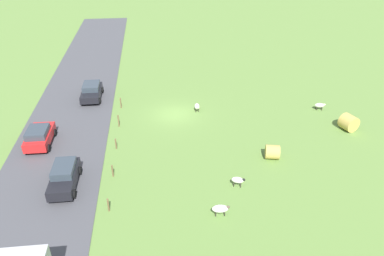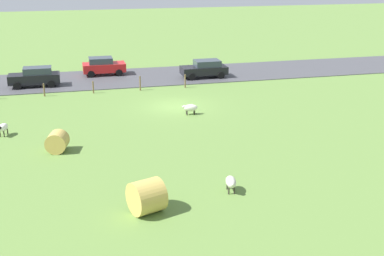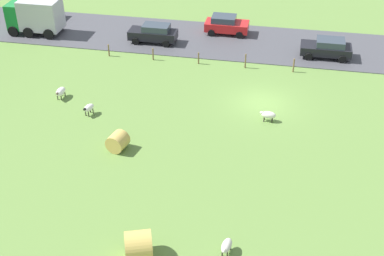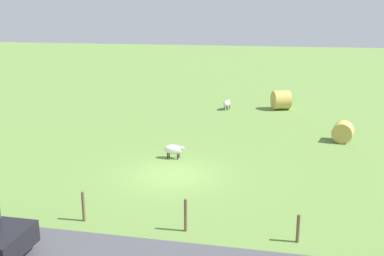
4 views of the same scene
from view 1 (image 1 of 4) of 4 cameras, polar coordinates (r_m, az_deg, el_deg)
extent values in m
plane|color=olive|center=(37.52, -2.70, 2.07)|extent=(160.00, 160.00, 0.00)
cube|color=#47474C|center=(38.40, -18.25, 1.21)|extent=(8.00, 80.00, 0.06)
ellipsoid|color=silver|center=(38.01, 0.77, 3.33)|extent=(0.55, 1.02, 0.49)
ellipsoid|color=silver|center=(37.54, 0.82, 3.15)|extent=(0.19, 0.27, 0.20)
cylinder|color=#2D2823|center=(37.93, 1.00, 2.69)|extent=(0.07, 0.07, 0.31)
cylinder|color=#2D2823|center=(37.91, 0.59, 2.68)|extent=(0.07, 0.07, 0.31)
cylinder|color=#2D2823|center=(38.41, 0.94, 3.07)|extent=(0.07, 0.07, 0.31)
cylinder|color=#2D2823|center=(38.39, 0.54, 3.06)|extent=(0.07, 0.07, 0.31)
ellipsoid|color=beige|center=(40.36, 18.95, 3.30)|extent=(1.04, 0.63, 0.47)
ellipsoid|color=silver|center=(40.45, 19.60, 3.41)|extent=(0.29, 0.22, 0.20)
cylinder|color=#2D2823|center=(40.70, 19.19, 2.94)|extent=(0.07, 0.07, 0.33)
cylinder|color=#2D2823|center=(40.47, 19.27, 2.77)|extent=(0.07, 0.07, 0.33)
cylinder|color=#2D2823|center=(40.55, 18.46, 2.97)|extent=(0.07, 0.07, 0.33)
cylinder|color=#2D2823|center=(40.33, 18.55, 2.80)|extent=(0.07, 0.07, 0.33)
ellipsoid|color=white|center=(27.94, 7.01, -7.92)|extent=(1.01, 0.73, 0.46)
ellipsoid|color=black|center=(27.86, 7.91, -7.85)|extent=(0.30, 0.25, 0.20)
cylinder|color=#2D2823|center=(28.25, 7.50, -8.39)|extent=(0.07, 0.07, 0.37)
cylinder|color=#2D2823|center=(28.05, 7.45, -8.71)|extent=(0.07, 0.07, 0.37)
cylinder|color=#2D2823|center=(28.27, 6.48, -8.28)|extent=(0.07, 0.07, 0.37)
cylinder|color=#2D2823|center=(28.08, 6.42, -8.60)|extent=(0.07, 0.07, 0.37)
ellipsoid|color=white|center=(25.51, 4.33, -12.23)|extent=(1.13, 0.61, 0.54)
ellipsoid|color=brown|center=(25.49, 5.53, -11.97)|extent=(0.27, 0.20, 0.20)
cylinder|color=#2D2823|center=(25.89, 4.94, -12.57)|extent=(0.07, 0.07, 0.32)
cylinder|color=#2D2823|center=(25.68, 5.02, -13.01)|extent=(0.07, 0.07, 0.32)
cylinder|color=#2D2823|center=(25.83, 3.58, -12.63)|extent=(0.07, 0.07, 0.32)
cylinder|color=#2D2823|center=(25.62, 3.64, -13.08)|extent=(0.07, 0.07, 0.32)
cylinder|color=tan|center=(37.49, 22.88, 0.78)|extent=(1.83, 1.71, 1.49)
cylinder|color=tan|center=(31.36, 12.21, -3.61)|extent=(1.37, 1.40, 1.18)
cylinder|color=brown|center=(39.20, -10.85, 3.78)|extent=(0.12, 0.12, 1.16)
cylinder|color=brown|center=(35.76, -11.19, 1.07)|extent=(0.12, 0.12, 1.22)
cylinder|color=brown|center=(32.50, -11.58, -2.40)|extent=(0.12, 0.12, 1.01)
cylinder|color=brown|center=(29.31, -12.08, -6.44)|extent=(0.12, 0.12, 1.04)
cylinder|color=brown|center=(26.31, -12.70, -11.44)|extent=(0.12, 0.12, 1.06)
cube|color=black|center=(41.83, -15.12, 5.23)|extent=(1.92, 4.19, 0.71)
cube|color=#333D47|center=(41.86, -15.19, 6.20)|extent=(1.69, 2.31, 0.56)
cylinder|color=black|center=(40.61, -13.95, 4.07)|extent=(0.22, 0.64, 0.64)
cylinder|color=black|center=(40.93, -16.61, 3.88)|extent=(0.22, 0.64, 0.64)
cylinder|color=black|center=(43.06, -13.58, 5.66)|extent=(0.22, 0.64, 0.64)
cylinder|color=black|center=(43.36, -16.10, 5.48)|extent=(0.22, 0.64, 0.64)
cube|color=red|center=(34.90, -22.29, -1.27)|extent=(1.89, 3.94, 0.78)
cube|color=#333D47|center=(34.34, -22.61, -0.57)|extent=(1.67, 2.17, 0.56)
cylinder|color=black|center=(36.43, -23.14, -0.82)|extent=(0.22, 0.64, 0.64)
cylinder|color=black|center=(35.90, -20.27, -0.66)|extent=(0.22, 0.64, 0.64)
cylinder|color=black|center=(34.35, -24.16, -3.01)|extent=(0.22, 0.64, 0.64)
cylinder|color=black|center=(33.78, -21.11, -2.89)|extent=(0.22, 0.64, 0.64)
cube|color=black|center=(29.08, -18.97, -7.31)|extent=(1.71, 4.25, 0.77)
cube|color=#333D47|center=(28.95, -19.08, -5.88)|extent=(1.51, 2.34, 0.56)
cylinder|color=black|center=(28.06, -17.62, -9.60)|extent=(0.22, 0.64, 0.64)
cylinder|color=black|center=(28.48, -21.03, -9.65)|extent=(0.22, 0.64, 0.64)
cylinder|color=black|center=(30.20, -16.80, -6.27)|extent=(0.22, 0.64, 0.64)
cylinder|color=black|center=(30.59, -19.96, -6.37)|extent=(0.22, 0.64, 0.64)
camera|label=2|loc=(45.54, 49.49, 10.67)|focal=46.80mm
camera|label=3|loc=(48.76, 43.98, 24.71)|focal=48.64mm
camera|label=4|loc=(34.66, -37.09, 7.14)|focal=42.31mm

